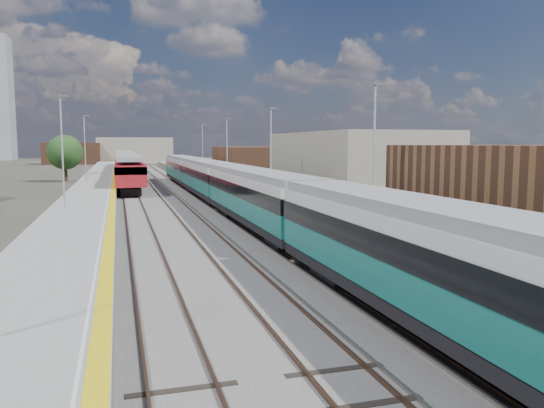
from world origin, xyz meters
name	(u,v)px	position (x,y,z in m)	size (l,w,h in m)	color
ground	(187,196)	(0.00, 50.00, 0.00)	(320.00, 320.00, 0.00)	#47443A
ballast_bed	(163,194)	(-2.25, 52.50, 0.03)	(10.50, 155.00, 0.06)	#565451
tracks	(167,192)	(-1.65, 54.18, 0.11)	(8.96, 160.00, 0.17)	#4C3323
platform_right	(233,188)	(5.28, 52.49, 0.54)	(4.70, 155.00, 8.52)	slate
platform_left	(94,191)	(-9.05, 52.49, 0.52)	(4.30, 155.00, 8.52)	slate
buildings	(69,122)	(-18.12, 138.60, 10.70)	(72.00, 185.50, 40.00)	brown
green_train	(227,184)	(1.50, 36.87, 2.15)	(2.78, 77.37, 3.06)	black
red_train	(126,164)	(-5.50, 78.71, 2.27)	(3.04, 61.54, 3.83)	black
tree_c	(65,152)	(-13.69, 75.05, 4.12)	(4.83, 4.83, 6.54)	#382619
tree_d	(330,156)	(21.28, 63.83, 3.55)	(4.17, 4.17, 5.65)	#382619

